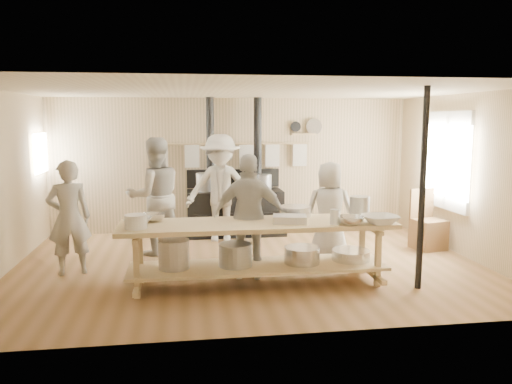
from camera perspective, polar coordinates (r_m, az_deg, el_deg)
ground at (r=7.63m, az=-0.79°, el=-8.35°), size 7.00×7.00×0.00m
room_shell at (r=7.34m, az=-0.81°, el=3.89°), size 7.00×7.00×7.00m
window_right at (r=9.04m, az=21.07°, el=3.37°), size 0.09×1.50×1.65m
left_opening at (r=9.61m, az=-23.40°, el=4.10°), size 0.00×0.90×0.90m
stove at (r=9.56m, az=-2.48°, el=-1.76°), size 1.90×0.75×2.60m
towel_rail at (r=9.72m, az=-2.65°, el=4.60°), size 3.00×0.04×0.47m
back_wall_shelf at (r=9.99m, az=5.77°, el=7.18°), size 0.63×0.14×0.32m
prep_table at (r=6.63m, az=0.14°, el=-6.25°), size 3.60×0.90×0.85m
support_post at (r=6.68m, az=18.49°, el=0.24°), size 0.08×0.08×2.60m
cook_far_left at (r=7.51m, az=-20.58°, el=-2.76°), size 0.68×0.53×1.63m
cook_left at (r=8.25m, az=-11.47°, el=-0.48°), size 1.10×0.96×1.91m
cook_center at (r=7.82m, az=8.40°, el=-2.19°), size 0.84×0.63×1.55m
cook_right at (r=6.84m, az=-0.69°, el=-2.85°), size 1.09×0.67×1.73m
cook_by_window at (r=9.01m, az=-4.08°, el=0.46°), size 1.33×0.88×1.93m
chair at (r=9.01m, az=19.04°, el=-4.28°), size 0.56×0.56×1.01m
bowl_white_a at (r=6.58m, az=-13.37°, el=-3.27°), size 0.39×0.39×0.08m
bowl_steel_a at (r=6.77m, az=-11.67°, el=-2.84°), size 0.43×0.43×0.10m
bowl_white_b at (r=6.64m, az=14.01°, el=-3.06°), size 0.50×0.50×0.11m
bowl_steel_b at (r=6.51m, az=10.74°, el=-3.22°), size 0.47×0.47×0.11m
roasting_pan at (r=6.53m, az=3.87°, el=-3.09°), size 0.48×0.36×0.10m
mixing_bowl_large at (r=6.97m, az=4.49°, el=-2.20°), size 0.48×0.48×0.14m
bucket_galv at (r=7.22m, az=11.75°, el=-1.50°), size 0.37×0.37×0.26m
deep_bowl_enamel at (r=6.34m, az=-13.57°, el=-3.30°), size 0.28×0.28×0.17m
pitcher at (r=6.48m, az=9.00°, el=-2.82°), size 0.16×0.16×0.20m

